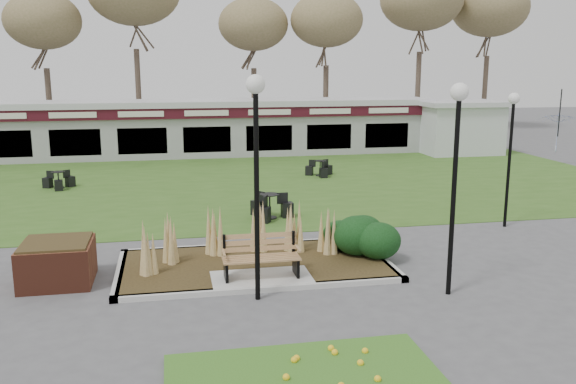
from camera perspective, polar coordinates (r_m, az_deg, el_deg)
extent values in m
plane|color=#515154|center=(13.50, -2.40, -8.67)|extent=(100.00, 100.00, 0.00)
cube|color=#355C1D|center=(25.02, -6.57, 0.89)|extent=(34.00, 16.00, 0.02)
cube|color=#2F2213|center=(14.60, -3.12, -6.83)|extent=(6.22, 3.22, 0.12)
cube|color=#B7B7B2|center=(13.10, -2.13, -9.04)|extent=(6.40, 0.18, 0.12)
cube|color=#B7B7B2|center=(16.12, -3.92, -5.02)|extent=(6.40, 0.18, 0.12)
cube|color=#B7B7B2|center=(14.53, -15.47, -7.34)|extent=(0.18, 3.40, 0.12)
cube|color=#B7B7B2|center=(15.31, 8.55, -6.05)|extent=(0.18, 3.40, 0.12)
cube|color=#B7B7B2|center=(13.61, -2.50, -8.20)|extent=(2.20, 1.20, 0.13)
cone|color=tan|center=(14.67, -10.76, -4.33)|extent=(0.36, 0.36, 1.15)
cone|color=tan|center=(15.08, -6.97, -3.75)|extent=(0.36, 0.36, 1.15)
cone|color=tan|center=(15.38, -2.93, -3.37)|extent=(0.36, 0.36, 1.15)
cone|color=tan|center=(15.34, 0.51, -3.40)|extent=(0.36, 0.36, 1.15)
cone|color=tan|center=(15.14, 3.79, -3.63)|extent=(0.36, 0.36, 1.15)
cone|color=tan|center=(13.91, -12.80, -5.31)|extent=(0.36, 0.36, 1.15)
ellipsoid|color=black|center=(15.18, 6.54, -4.06)|extent=(1.21, 1.10, 0.99)
ellipsoid|color=black|center=(14.95, 8.46, -4.53)|extent=(1.10, 1.00, 0.90)
ellipsoid|color=black|center=(15.74, 7.03, -3.72)|extent=(1.06, 0.96, 0.86)
ellipsoid|color=black|center=(15.58, 4.92, -4.03)|extent=(0.92, 0.84, 0.76)
cube|color=olive|center=(13.45, -2.52, -6.22)|extent=(1.70, 0.57, 0.04)
cube|color=olive|center=(13.66, -2.73, -4.70)|extent=(1.70, 0.13, 0.44)
cube|color=black|center=(13.44, -5.83, -7.28)|extent=(0.06, 0.55, 0.42)
cube|color=black|center=(13.65, 0.75, -6.90)|extent=(0.06, 0.55, 0.42)
cube|color=black|center=(13.58, -5.99, -4.99)|extent=(0.06, 0.06, 0.50)
cube|color=black|center=(13.79, 0.50, -4.66)|extent=(0.06, 0.06, 0.50)
cube|color=olive|center=(13.29, -6.03, -5.69)|extent=(0.05, 0.50, 0.04)
cube|color=olive|center=(13.52, 0.94, -5.31)|extent=(0.05, 0.50, 0.04)
cube|color=brown|center=(14.39, -20.76, -6.25)|extent=(1.50, 1.50, 0.90)
cube|color=#2F2213|center=(14.25, -20.90, -4.45)|extent=(1.40, 1.40, 0.06)
cube|color=#9A999C|center=(32.74, -7.76, 5.72)|extent=(24.00, 3.00, 2.60)
cube|color=#420E19|center=(31.10, -7.64, 7.35)|extent=(24.00, 0.18, 0.55)
cube|color=silver|center=(32.62, -7.83, 8.25)|extent=(24.60, 3.40, 0.30)
cube|color=silver|center=(30.99, -7.62, 7.33)|extent=(22.00, 0.02, 0.28)
cube|color=black|center=(31.33, -7.58, 4.90)|extent=(22.00, 0.10, 1.30)
cube|color=silver|center=(34.33, 15.69, 5.67)|extent=(4.00, 3.00, 2.60)
cube|color=silver|center=(34.22, 15.82, 8.00)|extent=(4.40, 3.40, 0.25)
cylinder|color=#47382B|center=(41.18, -21.23, 8.06)|extent=(0.36, 0.36, 5.17)
ellipsoid|color=olive|center=(41.29, -21.85, 16.12)|extent=(5.24, 5.24, 3.93)
cylinder|color=#47382B|center=(40.57, -12.78, 8.52)|extent=(0.36, 0.36, 5.17)
ellipsoid|color=olive|center=(40.68, -13.17, 16.71)|extent=(5.24, 5.24, 3.93)
cylinder|color=#47382B|center=(40.85, -4.24, 8.80)|extent=(0.36, 0.36, 5.17)
ellipsoid|color=olive|center=(40.96, -4.37, 16.94)|extent=(5.24, 5.24, 3.93)
cylinder|color=#47382B|center=(41.99, 4.01, 8.88)|extent=(0.36, 0.36, 5.17)
ellipsoid|color=olive|center=(42.10, 4.13, 16.80)|extent=(5.24, 5.24, 3.93)
cylinder|color=#47382B|center=(43.93, 11.68, 8.80)|extent=(0.36, 0.36, 5.17)
ellipsoid|color=olive|center=(44.03, 12.01, 16.36)|extent=(5.24, 5.24, 3.93)
cylinder|color=#47382B|center=(46.56, 18.59, 8.59)|extent=(0.36, 0.36, 5.17)
ellipsoid|color=olive|center=(46.66, 19.08, 15.72)|extent=(5.24, 5.24, 3.93)
cylinder|color=black|center=(12.11, -2.94, -0.72)|extent=(0.10, 0.10, 4.19)
sphere|color=white|center=(11.82, -3.06, 10.05)|extent=(0.38, 0.38, 0.38)
cylinder|color=black|center=(12.84, 15.21, -0.75)|extent=(0.10, 0.10, 4.04)
sphere|color=white|center=(12.57, 15.75, 9.00)|extent=(0.36, 0.36, 0.36)
cylinder|color=black|center=(18.92, 19.97, 2.28)|extent=(0.09, 0.09, 3.64)
sphere|color=white|center=(18.72, 20.39, 8.21)|extent=(0.33, 0.33, 0.33)
cylinder|color=black|center=(25.28, -20.61, 0.37)|extent=(0.38, 0.38, 0.03)
cylinder|color=black|center=(25.22, -20.66, 1.06)|extent=(0.04, 0.04, 0.63)
cylinder|color=black|center=(25.17, -20.72, 1.78)|extent=(0.52, 0.52, 0.02)
cube|color=black|center=(25.47, -19.70, 0.95)|extent=(0.42, 0.42, 0.40)
cube|color=black|center=(25.49, -21.57, 0.82)|extent=(0.39, 0.39, 0.40)
cube|color=black|center=(24.77, -20.66, 0.58)|extent=(0.34, 0.34, 0.40)
cylinder|color=black|center=(19.08, -1.72, -2.40)|extent=(0.45, 0.45, 0.03)
cylinder|color=black|center=(19.00, -1.73, -1.34)|extent=(0.05, 0.05, 0.74)
cylinder|color=black|center=(18.91, -1.73, -0.22)|extent=(0.61, 0.61, 0.03)
cube|color=black|center=(19.15, -0.08, -1.67)|extent=(0.36, 0.36, 0.47)
cube|color=black|center=(19.44, -2.83, -1.48)|extent=(0.48, 0.48, 0.47)
cube|color=black|center=(18.51, -2.27, -2.15)|extent=(0.47, 0.47, 0.47)
cylinder|color=black|center=(26.37, 3.02, 1.57)|extent=(0.39, 0.39, 0.03)
cylinder|color=black|center=(26.32, 3.03, 2.23)|extent=(0.04, 0.04, 0.63)
cylinder|color=black|center=(26.27, 3.04, 2.93)|extent=(0.53, 0.53, 0.02)
cube|color=black|center=(26.69, 3.74, 2.09)|extent=(0.41, 0.41, 0.40)
cube|color=black|center=(26.45, 2.01, 2.02)|extent=(0.40, 0.40, 0.40)
cube|color=black|center=(25.88, 3.34, 1.79)|extent=(0.31, 0.31, 0.40)
cylinder|color=black|center=(31.35, 23.86, 4.18)|extent=(0.06, 0.06, 2.20)
imported|color=#2E41A2|center=(31.30, 23.94, 5.08)|extent=(2.01, 2.05, 1.84)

